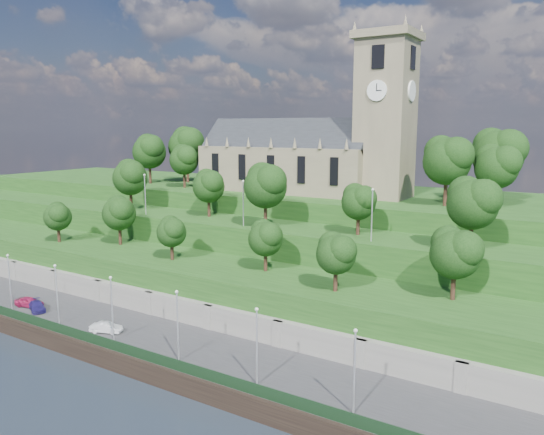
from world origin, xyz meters
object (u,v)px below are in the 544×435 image
Objects in this scene: church at (312,150)px; car_left at (29,302)px; car_middle at (106,327)px; car_right at (37,306)px.

car_left is at bearing -117.70° from church.
car_left reaches higher than car_middle.
car_middle is 0.91× the size of car_right.
church is 50.36m from car_right.
car_right is (2.25, -0.36, -0.08)m from car_left.
car_right is at bearing -115.02° from church.
car_left is 16.38m from car_middle.
car_left is 1.06× the size of car_middle.
church is 50.95m from car_left.
church is 10.03× the size of car_middle.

